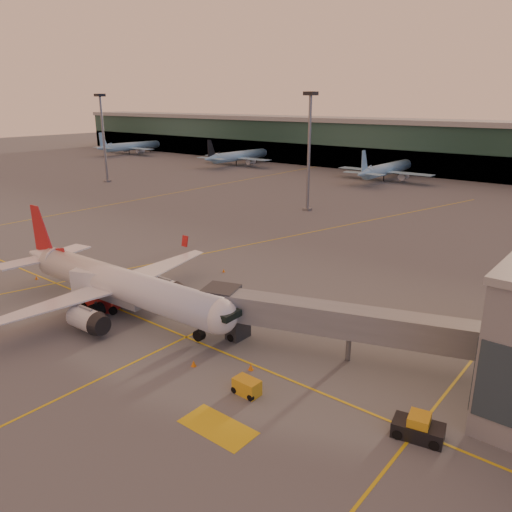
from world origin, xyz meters
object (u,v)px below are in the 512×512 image
Objects in this scene: main_airplane at (117,284)px; catering_truck at (101,287)px; gpu_cart at (247,387)px; pushback_tug at (418,429)px.

main_airplane reaches higher than catering_truck.
catering_truck is 2.82× the size of gpu_cart.
main_airplane is at bearing 172.25° from gpu_cart.
pushback_tug is (13.56, 3.57, 0.10)m from gpu_cart.
main_airplane is 36.42m from pushback_tug.
gpu_cart is at bearing -29.59° from catering_truck.
pushback_tug is (38.74, 0.47, -1.98)m from catering_truck.
pushback_tug reaches higher than gpu_cart.
catering_truck reaches higher than gpu_cart.
gpu_cart is (22.76, -3.64, -2.86)m from main_airplane.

